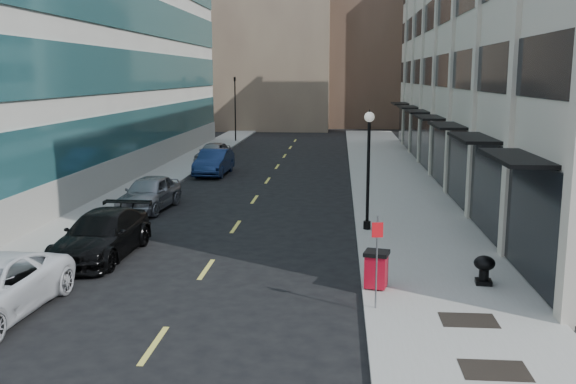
# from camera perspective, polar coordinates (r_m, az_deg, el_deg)

# --- Properties ---
(sidewalk_right) EXTENTS (5.00, 80.00, 0.15)m
(sidewalk_right) POSITION_cam_1_polar(r_m,az_deg,el_deg) (32.61, 10.18, -0.73)
(sidewalk_right) COLOR gray
(sidewalk_right) RESTS_ON ground
(sidewalk_left) EXTENTS (3.00, 80.00, 0.15)m
(sidewalk_left) POSITION_cam_1_polar(r_m,az_deg,el_deg) (34.19, -13.86, -0.36)
(sidewalk_left) COLOR gray
(sidewalk_left) RESTS_ON ground
(building_right) EXTENTS (15.30, 46.50, 18.25)m
(building_right) POSITION_cam_1_polar(r_m,az_deg,el_deg) (40.96, 23.25, 13.37)
(building_right) COLOR #B2AB96
(building_right) RESTS_ON ground
(building_left) EXTENTS (16.14, 46.00, 20.00)m
(building_left) POSITION_cam_1_polar(r_m,az_deg,el_deg) (43.97, -23.60, 14.39)
(building_left) COLOR silver
(building_left) RESTS_ON ground
(skyline_tan_near) EXTENTS (14.00, 18.00, 28.00)m
(skyline_tan_near) POSITION_cam_1_polar(r_m,az_deg,el_deg) (80.66, -1.37, 15.85)
(skyline_tan_near) COLOR #8B775B
(skyline_tan_near) RESTS_ON ground
(skyline_tan_far) EXTENTS (12.00, 14.00, 22.00)m
(skyline_tan_far) POSITION_cam_1_polar(r_m,az_deg,el_deg) (91.82, -7.08, 13.23)
(skyline_tan_far) COLOR #8B775B
(skyline_tan_far) RESTS_ON ground
(skyline_stone) EXTENTS (10.00, 14.00, 20.00)m
(skyline_stone) POSITION_cam_1_polar(r_m,az_deg,el_deg) (79.15, 14.95, 12.72)
(skyline_stone) COLOR #B2AB96
(skyline_stone) RESTS_ON ground
(grate_mid) EXTENTS (1.40, 1.00, 0.01)m
(grate_mid) POSITION_cam_1_polar(r_m,az_deg,el_deg) (14.61, 17.90, -14.83)
(grate_mid) COLOR black
(grate_mid) RESTS_ON sidewalk_right
(grate_far) EXTENTS (1.40, 1.00, 0.01)m
(grate_far) POSITION_cam_1_polar(r_m,az_deg,el_deg) (17.13, 15.75, -10.90)
(grate_far) COLOR black
(grate_far) RESTS_ON sidewalk_right
(road_centerline) EXTENTS (0.15, 68.20, 0.01)m
(road_centerline) POSITION_cam_1_polar(r_m,az_deg,el_deg) (29.84, -3.75, -1.76)
(road_centerline) COLOR #D8CC4C
(road_centerline) RESTS_ON ground
(traffic_signal) EXTENTS (0.66, 0.66, 6.98)m
(traffic_signal) POSITION_cam_1_polar(r_m,az_deg,el_deg) (60.66, -4.75, 9.81)
(traffic_signal) COLOR black
(traffic_signal) RESTS_ON ground
(car_black_pickup) EXTENTS (2.40, 5.49, 1.57)m
(car_black_pickup) POSITION_cam_1_polar(r_m,az_deg,el_deg) (23.21, -16.20, -3.69)
(car_black_pickup) COLOR black
(car_black_pickup) RESTS_ON ground
(car_silver_sedan) EXTENTS (2.29, 4.86, 1.61)m
(car_silver_sedan) POSITION_cam_1_polar(r_m,az_deg,el_deg) (30.74, -12.24, -0.10)
(car_silver_sedan) COLOR gray
(car_silver_sedan) RESTS_ON ground
(car_blue_sedan) EXTENTS (1.88, 4.96, 1.61)m
(car_blue_sedan) POSITION_cam_1_polar(r_m,az_deg,el_deg) (41.00, -6.60, 2.65)
(car_blue_sedan) COLOR navy
(car_blue_sedan) RESTS_ON ground
(car_grey_sedan) EXTENTS (2.33, 4.58, 1.50)m
(car_grey_sedan) POSITION_cam_1_polar(r_m,az_deg,el_deg) (46.72, -6.66, 3.51)
(car_grey_sedan) COLOR gray
(car_grey_sedan) RESTS_ON ground
(trash_bin) EXTENTS (0.82, 0.84, 1.10)m
(trash_bin) POSITION_cam_1_polar(r_m,az_deg,el_deg) (18.86, 7.86, -6.73)
(trash_bin) COLOR #A80B1C
(trash_bin) RESTS_ON sidewalk_right
(lamppost) EXTENTS (0.40, 0.40, 4.80)m
(lamppost) POSITION_cam_1_polar(r_m,az_deg,el_deg) (25.52, 7.16, 2.88)
(lamppost) COLOR black
(lamppost) RESTS_ON sidewalk_right
(sign_post) EXTENTS (0.29, 0.07, 2.51)m
(sign_post) POSITION_cam_1_polar(r_m,az_deg,el_deg) (16.98, 7.91, -5.11)
(sign_post) COLOR slate
(sign_post) RESTS_ON sidewalk_right
(urn_planter) EXTENTS (0.62, 0.62, 0.86)m
(urn_planter) POSITION_cam_1_polar(r_m,az_deg,el_deg) (19.90, 17.05, -6.39)
(urn_planter) COLOR black
(urn_planter) RESTS_ON sidewalk_right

